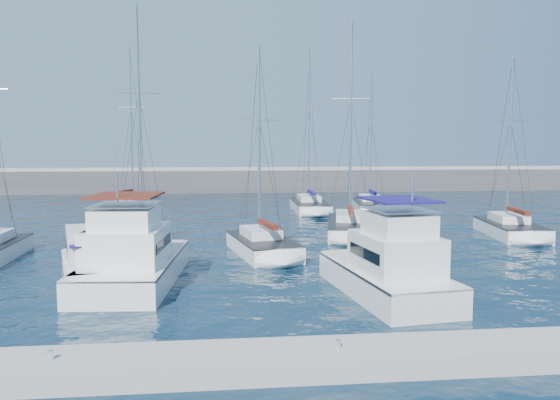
{
  "coord_description": "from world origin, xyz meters",
  "views": [
    {
      "loc": [
        -3.29,
        -26.01,
        6.41
      ],
      "look_at": [
        0.39,
        8.42,
        3.0
      ],
      "focal_mm": 35.0,
      "sensor_mm": 36.0,
      "label": 1
    }
  ],
  "objects": [
    {
      "name": "sailboat_mid_d",
      "position": [
        6.05,
        13.02,
        0.52
      ],
      "size": [
        5.0,
        9.78,
        15.89
      ],
      "rotation": [
        0.0,
        0.0,
        -0.21
      ],
      "color": "silver",
      "rests_on": "ground"
    },
    {
      "name": "dock_cleat_centre",
      "position": [
        0.0,
        -11.0,
        0.72
      ],
      "size": [
        0.16,
        0.16,
        0.25
      ],
      "primitive_type": "cylinder",
      "color": "silver",
      "rests_on": "dock"
    },
    {
      "name": "motor_yacht_port_outer",
      "position": [
        -9.27,
        -0.64,
        0.94
      ],
      "size": [
        4.22,
        6.69,
        3.2
      ],
      "rotation": [
        0.0,
        0.0,
        0.29
      ],
      "color": "silver",
      "rests_on": "ground"
    },
    {
      "name": "sailboat_back_b",
      "position": [
        5.39,
        27.5,
        0.53
      ],
      "size": [
        3.41,
        9.24,
        16.47
      ],
      "rotation": [
        0.0,
        0.0,
        -0.03
      ],
      "color": "silver",
      "rests_on": "ground"
    },
    {
      "name": "sailboat_mid_e",
      "position": [
        17.32,
        10.85,
        0.51
      ],
      "size": [
        4.23,
        8.0,
        13.15
      ],
      "rotation": [
        0.0,
        0.0,
        -0.16
      ],
      "color": "white",
      "rests_on": "ground"
    },
    {
      "name": "motor_yacht_stbd_outer",
      "position": [
        5.06,
        -1.74,
        0.94
      ],
      "size": [
        2.92,
        6.3,
        3.2
      ],
      "rotation": [
        0.0,
        0.0,
        -0.07
      ],
      "color": "silver",
      "rests_on": "ground"
    },
    {
      "name": "sailboat_mid_b",
      "position": [
        -8.44,
        9.63,
        0.55
      ],
      "size": [
        4.38,
        7.74,
        15.79
      ],
      "rotation": [
        0.0,
        0.0,
        0.19
      ],
      "color": "silver",
      "rests_on": "ground"
    },
    {
      "name": "breakwater",
      "position": [
        0.0,
        52.0,
        1.05
      ],
      "size": [
        160.0,
        6.0,
        4.45
      ],
      "color": "#424244",
      "rests_on": "ground"
    },
    {
      "name": "ground",
      "position": [
        0.0,
        0.0,
        0.0
      ],
      "size": [
        220.0,
        220.0,
        0.0
      ],
      "primitive_type": "plane",
      "color": "black",
      "rests_on": "ground"
    },
    {
      "name": "dock_cleat_near_port",
      "position": [
        -8.0,
        -11.0,
        0.72
      ],
      "size": [
        0.16,
        0.16,
        0.25
      ],
      "primitive_type": "cylinder",
      "color": "silver",
      "rests_on": "dock"
    },
    {
      "name": "motor_yacht_port_inner",
      "position": [
        -7.48,
        -0.56,
        1.13
      ],
      "size": [
        4.56,
        9.48,
        4.69
      ],
      "rotation": [
        0.0,
        0.0,
        -0.08
      ],
      "color": "white",
      "rests_on": "ground"
    },
    {
      "name": "sailboat_back_a",
      "position": [
        -12.61,
        30.48,
        0.55
      ],
      "size": [
        4.99,
        8.75,
        16.68
      ],
      "rotation": [
        0.0,
        0.0,
        -0.25
      ],
      "color": "white",
      "rests_on": "ground"
    },
    {
      "name": "motor_yacht_stbd_inner",
      "position": [
        3.75,
        -3.81,
        1.13
      ],
      "size": [
        4.42,
        8.54,
        4.69
      ],
      "rotation": [
        0.0,
        0.0,
        0.14
      ],
      "color": "silver",
      "rests_on": "ground"
    },
    {
      "name": "sailboat_back_c",
      "position": [
        11.52,
        27.03,
        0.52
      ],
      "size": [
        4.05,
        8.17,
        14.08
      ],
      "rotation": [
        0.0,
        0.0,
        -0.13
      ],
      "color": "white",
      "rests_on": "ground"
    },
    {
      "name": "sailboat_mid_c",
      "position": [
        -0.92,
        6.04,
        0.51
      ],
      "size": [
        4.29,
        7.47,
        12.7
      ],
      "rotation": [
        0.0,
        0.0,
        0.2
      ],
      "color": "white",
      "rests_on": "ground"
    },
    {
      "name": "dock",
      "position": [
        0.0,
        -11.0,
        0.3
      ],
      "size": [
        40.0,
        2.2,
        0.6
      ],
      "primitive_type": "cube",
      "color": "gray",
      "rests_on": "ground"
    }
  ]
}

